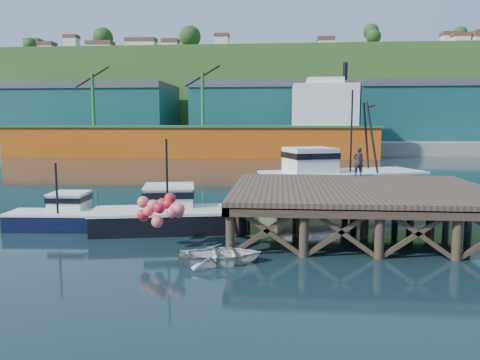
# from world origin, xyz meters

# --- Properties ---
(ground) EXTENTS (300.00, 300.00, 0.00)m
(ground) POSITION_xyz_m (0.00, 0.00, 0.00)
(ground) COLOR black
(ground) RESTS_ON ground
(wharf) EXTENTS (12.00, 10.00, 2.62)m
(wharf) POSITION_xyz_m (5.50, -0.19, 1.94)
(wharf) COLOR brown
(wharf) RESTS_ON ground
(far_quay) EXTENTS (160.00, 40.00, 2.00)m
(far_quay) POSITION_xyz_m (0.00, 70.00, 1.00)
(far_quay) COLOR gray
(far_quay) RESTS_ON ground
(warehouse_left) EXTENTS (32.00, 16.00, 9.00)m
(warehouse_left) POSITION_xyz_m (-35.00, 65.00, 6.50)
(warehouse_left) COLOR #174C4B
(warehouse_left) RESTS_ON far_quay
(warehouse_mid) EXTENTS (28.00, 16.00, 9.00)m
(warehouse_mid) POSITION_xyz_m (0.00, 65.00, 6.50)
(warehouse_mid) COLOR #174C4B
(warehouse_mid) RESTS_ON far_quay
(warehouse_right) EXTENTS (30.00, 16.00, 9.00)m
(warehouse_right) POSITION_xyz_m (30.00, 65.00, 6.50)
(warehouse_right) COLOR #174C4B
(warehouse_right) RESTS_ON far_quay
(cargo_ship) EXTENTS (55.50, 10.00, 13.75)m
(cargo_ship) POSITION_xyz_m (-8.46, 48.00, 3.31)
(cargo_ship) COLOR #C75312
(cargo_ship) RESTS_ON ground
(hillside) EXTENTS (220.00, 50.00, 22.00)m
(hillside) POSITION_xyz_m (0.00, 100.00, 11.00)
(hillside) COLOR #2D511E
(hillside) RESTS_ON ground
(boat_navy) EXTENTS (5.34, 2.95, 3.28)m
(boat_navy) POSITION_xyz_m (-8.80, -0.74, 0.66)
(boat_navy) COLOR black
(boat_navy) RESTS_ON ground
(boat_black) EXTENTS (7.52, 6.24, 4.42)m
(boat_black) POSITION_xyz_m (-3.64, -0.60, 0.81)
(boat_black) COLOR black
(boat_black) RESTS_ON ground
(trawler) EXTENTS (11.58, 7.48, 7.30)m
(trawler) POSITION_xyz_m (5.70, 9.41, 1.50)
(trawler) COLOR beige
(trawler) RESTS_ON ground
(dinghy) EXTENTS (3.43, 2.73, 0.64)m
(dinghy) POSITION_xyz_m (-0.45, -5.80, 0.32)
(dinghy) COLOR silver
(dinghy) RESTS_ON ground
(dockworker) EXTENTS (0.66, 0.48, 1.66)m
(dockworker) POSITION_xyz_m (6.12, 4.40, 2.96)
(dockworker) COLOR #212129
(dockworker) RESTS_ON wharf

